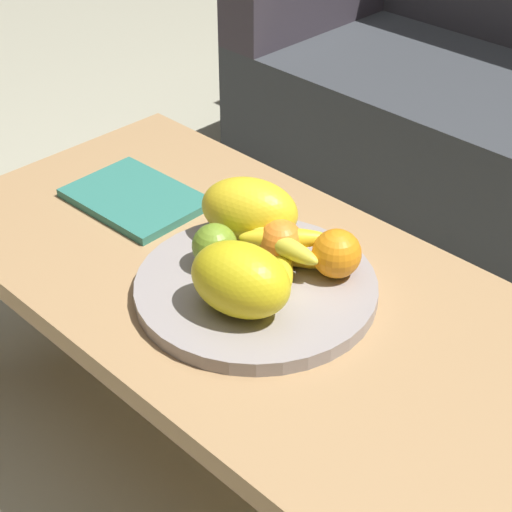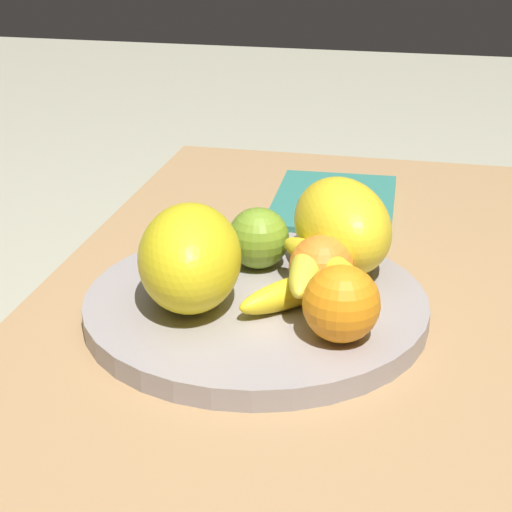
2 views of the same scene
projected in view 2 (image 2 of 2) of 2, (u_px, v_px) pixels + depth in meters
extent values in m
cube|color=tan|center=(277.00, 322.00, 1.00)|extent=(1.22, 0.60, 0.04)
cylinder|color=tan|center=(202.00, 270.00, 1.65)|extent=(0.05, 0.05, 0.39)
cylinder|color=#A27D5B|center=(475.00, 295.00, 1.55)|extent=(0.05, 0.05, 0.39)
cylinder|color=#9A9190|center=(256.00, 306.00, 0.97)|extent=(0.39, 0.39, 0.03)
ellipsoid|color=yellow|center=(342.00, 225.00, 1.02)|extent=(0.20, 0.17, 0.11)
ellipsoid|color=yellow|center=(190.00, 257.00, 0.93)|extent=(0.18, 0.15, 0.11)
sphere|color=orange|center=(341.00, 304.00, 0.86)|extent=(0.08, 0.08, 0.08)
sphere|color=orange|center=(321.00, 267.00, 0.95)|extent=(0.07, 0.07, 0.07)
sphere|color=olive|center=(258.00, 238.00, 1.03)|extent=(0.08, 0.08, 0.08)
ellipsoid|color=yellow|center=(295.00, 291.00, 0.94)|extent=(0.13, 0.13, 0.03)
ellipsoid|color=yellow|center=(319.00, 288.00, 0.95)|extent=(0.15, 0.09, 0.03)
ellipsoid|color=yellow|center=(324.00, 263.00, 0.94)|extent=(0.13, 0.13, 0.03)
ellipsoid|color=yellow|center=(307.00, 266.00, 0.94)|extent=(0.15, 0.04, 0.03)
cube|color=#327C6D|center=(334.00, 204.00, 1.29)|extent=(0.26, 0.19, 0.02)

